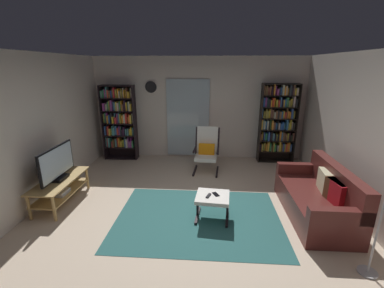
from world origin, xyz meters
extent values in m
plane|color=beige|center=(0.00, 0.00, 0.00)|extent=(7.02, 7.02, 0.00)
cube|color=silver|center=(0.00, 2.90, 1.30)|extent=(5.60, 0.06, 2.60)
cube|color=silver|center=(-2.70, 0.00, 1.30)|extent=(0.06, 6.00, 2.60)
cube|color=silver|center=(2.70, 0.00, 1.30)|extent=(0.06, 6.00, 2.60)
cube|color=silver|center=(-0.27, 2.83, 1.05)|extent=(1.10, 0.01, 2.00)
cube|color=#2B5E5C|center=(0.13, -0.09, 0.00)|extent=(2.63, 1.89, 0.01)
cube|color=tan|center=(-2.34, 0.26, 0.44)|extent=(0.51, 1.25, 0.02)
cube|color=tan|center=(-2.34, 0.26, 0.20)|extent=(0.47, 1.19, 0.02)
cylinder|color=tan|center=(-2.13, -0.31, 0.21)|extent=(0.05, 0.05, 0.43)
cylinder|color=tan|center=(-2.13, 0.83, 0.21)|extent=(0.05, 0.05, 0.43)
cylinder|color=tan|center=(-2.55, -0.31, 0.21)|extent=(0.05, 0.05, 0.43)
cylinder|color=tan|center=(-2.55, 0.83, 0.21)|extent=(0.05, 0.05, 0.43)
cube|color=silver|center=(-2.34, 0.16, 0.25)|extent=(0.31, 0.28, 0.07)
cube|color=black|center=(-2.34, 0.26, 0.47)|extent=(0.20, 0.32, 0.05)
cube|color=black|center=(-2.34, 0.26, 0.78)|extent=(0.04, 0.97, 0.55)
cube|color=silver|center=(-2.32, 0.26, 0.78)|extent=(0.01, 0.91, 0.50)
cube|color=black|center=(-2.43, 2.59, 0.96)|extent=(0.02, 0.30, 1.91)
cube|color=black|center=(-1.61, 2.59, 0.96)|extent=(0.02, 0.30, 1.91)
cube|color=black|center=(-2.02, 2.73, 0.96)|extent=(0.84, 0.02, 1.91)
cube|color=black|center=(-2.02, 2.59, 0.02)|extent=(0.81, 0.28, 0.02)
cube|color=black|center=(-2.02, 2.59, 0.32)|extent=(0.81, 0.28, 0.02)
cube|color=black|center=(-2.02, 2.59, 0.64)|extent=(0.81, 0.28, 0.02)
cube|color=black|center=(-2.02, 2.59, 0.96)|extent=(0.81, 0.28, 0.02)
cube|color=black|center=(-2.02, 2.59, 1.27)|extent=(0.81, 0.28, 0.02)
cube|color=black|center=(-2.02, 2.59, 1.59)|extent=(0.81, 0.28, 0.02)
cube|color=black|center=(-2.02, 2.59, 1.90)|extent=(0.81, 0.28, 0.02)
cube|color=teal|center=(-2.39, 2.58, 0.46)|extent=(0.03, 0.11, 0.27)
cube|color=red|center=(-2.35, 2.59, 0.44)|extent=(0.03, 0.16, 0.23)
cube|color=teal|center=(-2.31, 2.58, 0.45)|extent=(0.04, 0.21, 0.24)
cube|color=#2F7D45|center=(-2.26, 2.59, 0.41)|extent=(0.02, 0.10, 0.17)
cube|color=#C02838|center=(-2.23, 2.58, 0.40)|extent=(0.02, 0.23, 0.15)
cube|color=brown|center=(-2.19, 2.57, 0.43)|extent=(0.03, 0.21, 0.21)
cube|color=#5A9692|center=(-2.15, 2.60, 0.43)|extent=(0.04, 0.13, 0.21)
cube|color=red|center=(-2.09, 2.61, 0.45)|extent=(0.04, 0.13, 0.25)
cube|color=orange|center=(-2.05, 2.60, 0.45)|extent=(0.03, 0.19, 0.25)
cube|color=gold|center=(-2.00, 2.60, 0.40)|extent=(0.04, 0.16, 0.16)
cube|color=olive|center=(-1.95, 2.59, 0.42)|extent=(0.04, 0.12, 0.19)
cube|color=#5D9BA1|center=(-1.91, 2.60, 0.46)|extent=(0.02, 0.11, 0.26)
cube|color=#3B60AC|center=(-1.88, 2.60, 0.43)|extent=(0.03, 0.24, 0.20)
cube|color=beige|center=(-1.84, 2.58, 0.44)|extent=(0.04, 0.22, 0.23)
cube|color=#92488D|center=(-1.80, 2.61, 0.46)|extent=(0.02, 0.23, 0.26)
cube|color=#8D4997|center=(-1.77, 2.59, 0.40)|extent=(0.04, 0.18, 0.15)
cube|color=#9C3193|center=(-1.73, 2.59, 0.46)|extent=(0.02, 0.20, 0.27)
cube|color=#327C47|center=(-1.69, 2.57, 0.42)|extent=(0.04, 0.19, 0.18)
cube|color=#3761B5|center=(-2.39, 2.58, 0.76)|extent=(0.03, 0.16, 0.23)
cube|color=black|center=(-2.35, 2.59, 0.74)|extent=(0.02, 0.18, 0.20)
cube|color=red|center=(-2.31, 2.58, 0.76)|extent=(0.03, 0.17, 0.24)
cube|color=gold|center=(-2.26, 2.58, 0.73)|extent=(0.04, 0.22, 0.18)
cube|color=#989A3E|center=(-2.23, 2.59, 0.73)|extent=(0.02, 0.14, 0.17)
cube|color=teal|center=(-2.19, 2.58, 0.77)|extent=(0.02, 0.16, 0.25)
cube|color=teal|center=(-2.16, 2.59, 0.74)|extent=(0.03, 0.22, 0.20)
cube|color=#3B69AE|center=(-2.12, 2.61, 0.76)|extent=(0.04, 0.13, 0.24)
cube|color=#CF3F30|center=(-2.07, 2.59, 0.74)|extent=(0.04, 0.12, 0.19)
cube|color=purple|center=(-2.02, 2.60, 0.76)|extent=(0.04, 0.14, 0.24)
cube|color=#1E2E30|center=(-1.98, 2.61, 0.77)|extent=(0.03, 0.24, 0.24)
cube|color=#281629|center=(-1.94, 2.59, 0.72)|extent=(0.03, 0.20, 0.16)
cube|color=#2E1833|center=(-1.90, 2.58, 0.76)|extent=(0.04, 0.19, 0.23)
cube|color=teal|center=(-1.85, 2.58, 0.73)|extent=(0.04, 0.13, 0.16)
cube|color=teal|center=(-1.80, 2.57, 0.73)|extent=(0.03, 0.12, 0.17)
cube|color=gold|center=(-1.76, 2.60, 0.72)|extent=(0.04, 0.13, 0.16)
cube|color=yellow|center=(-1.71, 2.59, 0.75)|extent=(0.04, 0.14, 0.22)
cube|color=#56928F|center=(-1.67, 2.59, 0.75)|extent=(0.03, 0.13, 0.20)
cube|color=#979D3C|center=(-2.40, 2.60, 1.08)|extent=(0.03, 0.16, 0.23)
cube|color=#307951|center=(-2.36, 2.60, 1.09)|extent=(0.03, 0.15, 0.25)
cube|color=#903490|center=(-2.32, 2.58, 1.09)|extent=(0.03, 0.13, 0.26)
cube|color=orange|center=(-2.29, 2.57, 1.06)|extent=(0.03, 0.20, 0.19)
cube|color=#3463B3|center=(-2.25, 2.59, 1.07)|extent=(0.03, 0.19, 0.21)
cube|color=#26292A|center=(-2.20, 2.58, 1.09)|extent=(0.04, 0.11, 0.26)
cube|color=gold|center=(-2.16, 2.60, 1.05)|extent=(0.04, 0.22, 0.17)
cube|color=teal|center=(-2.12, 2.60, 1.09)|extent=(0.02, 0.11, 0.25)
cube|color=red|center=(-2.08, 2.57, 1.04)|extent=(0.04, 0.22, 0.16)
cube|color=#924084|center=(-2.04, 2.57, 1.09)|extent=(0.02, 0.18, 0.25)
cube|color=teal|center=(-2.00, 2.59, 1.09)|extent=(0.04, 0.14, 0.26)
cube|color=#9F9029|center=(-1.96, 2.58, 1.09)|extent=(0.03, 0.20, 0.24)
cube|color=orange|center=(-1.91, 2.58, 1.06)|extent=(0.03, 0.15, 0.20)
cube|color=beige|center=(-1.87, 2.58, 1.08)|extent=(0.04, 0.15, 0.23)
cube|color=red|center=(-1.82, 2.59, 1.09)|extent=(0.04, 0.15, 0.26)
cube|color=orange|center=(-1.77, 2.58, 1.05)|extent=(0.03, 0.10, 0.16)
cube|color=red|center=(-1.73, 2.58, 1.08)|extent=(0.03, 0.18, 0.24)
cube|color=gold|center=(-1.70, 2.59, 1.07)|extent=(0.04, 0.23, 0.22)
cube|color=beige|center=(-1.66, 2.60, 1.09)|extent=(0.02, 0.14, 0.25)
cube|color=orange|center=(-2.39, 2.59, 1.36)|extent=(0.03, 0.11, 0.16)
cube|color=#9C3991|center=(-2.35, 2.58, 1.38)|extent=(0.04, 0.24, 0.19)
cube|color=beige|center=(-2.30, 2.59, 1.37)|extent=(0.04, 0.18, 0.17)
cube|color=#3C8451|center=(-2.25, 2.60, 1.39)|extent=(0.04, 0.18, 0.22)
cube|color=olive|center=(-2.21, 2.59, 1.41)|extent=(0.02, 0.22, 0.25)
cube|color=#91408F|center=(-2.17, 2.60, 1.41)|extent=(0.04, 0.22, 0.26)
cube|color=teal|center=(-2.13, 2.59, 1.39)|extent=(0.03, 0.10, 0.22)
cube|color=teal|center=(-2.08, 2.59, 1.38)|extent=(0.04, 0.16, 0.20)
cube|color=gold|center=(-2.04, 2.59, 1.39)|extent=(0.02, 0.21, 0.22)
cube|color=beige|center=(-2.00, 2.58, 1.38)|extent=(0.04, 0.21, 0.20)
cube|color=#388D50|center=(-1.95, 2.58, 1.40)|extent=(0.03, 0.10, 0.24)
cube|color=orange|center=(-1.91, 2.59, 1.41)|extent=(0.03, 0.16, 0.25)
cube|color=brown|center=(-1.87, 2.58, 1.37)|extent=(0.03, 0.24, 0.17)
cube|color=#2A1A2E|center=(-1.83, 2.58, 1.41)|extent=(0.04, 0.12, 0.26)
cube|color=gold|center=(-1.79, 2.61, 1.39)|extent=(0.02, 0.21, 0.22)
cube|color=teal|center=(-1.75, 2.61, 1.39)|extent=(0.03, 0.12, 0.22)
cube|color=beige|center=(-1.71, 2.61, 1.40)|extent=(0.03, 0.24, 0.23)
cube|color=gold|center=(-1.67, 2.60, 1.37)|extent=(0.04, 0.22, 0.17)
cube|color=#5DA08C|center=(-2.39, 2.58, 1.69)|extent=(0.04, 0.18, 0.17)
cube|color=#2C894F|center=(-2.34, 2.60, 1.70)|extent=(0.03, 0.19, 0.20)
cube|color=#993D93|center=(-2.30, 2.61, 1.71)|extent=(0.02, 0.22, 0.21)
cube|color=teal|center=(-2.27, 2.60, 1.73)|extent=(0.02, 0.18, 0.26)
cube|color=red|center=(-2.22, 2.57, 1.70)|extent=(0.03, 0.19, 0.19)
cube|color=brown|center=(-2.19, 2.59, 1.69)|extent=(0.04, 0.21, 0.18)
cube|color=#3055B3|center=(-2.15, 2.59, 1.69)|extent=(0.03, 0.15, 0.17)
cube|color=brown|center=(-2.11, 2.58, 1.71)|extent=(0.04, 0.12, 0.21)
cube|color=red|center=(-2.07, 2.58, 1.73)|extent=(0.03, 0.17, 0.25)
cube|color=olive|center=(-2.03, 2.58, 1.71)|extent=(0.04, 0.13, 0.21)
cube|color=orange|center=(-1.97, 2.59, 1.71)|extent=(0.04, 0.15, 0.23)
cube|color=beige|center=(-1.93, 2.57, 1.68)|extent=(0.02, 0.20, 0.17)
cube|color=#A58F37|center=(-1.89, 2.60, 1.71)|extent=(0.03, 0.16, 0.23)
cube|color=beige|center=(-1.85, 2.60, 1.72)|extent=(0.02, 0.12, 0.25)
cube|color=orange|center=(-1.82, 2.59, 1.70)|extent=(0.02, 0.16, 0.19)
cube|color=gold|center=(-1.79, 2.61, 1.70)|extent=(0.03, 0.11, 0.20)
cube|color=brown|center=(-1.76, 2.60, 1.73)|extent=(0.03, 0.16, 0.25)
cube|color=gold|center=(-1.72, 2.57, 1.68)|extent=(0.03, 0.20, 0.16)
cube|color=gold|center=(-1.69, 2.59, 1.68)|extent=(0.02, 0.18, 0.15)
cube|color=beige|center=(-1.65, 2.60, 1.72)|extent=(0.04, 0.14, 0.24)
cube|color=black|center=(1.55, 2.64, 0.98)|extent=(0.02, 0.30, 1.97)
cube|color=black|center=(2.41, 2.64, 0.98)|extent=(0.02, 0.30, 1.97)
cube|color=black|center=(1.98, 2.78, 0.98)|extent=(0.88, 0.02, 1.97)
cube|color=black|center=(1.98, 2.64, 0.02)|extent=(0.85, 0.28, 0.02)
cube|color=black|center=(1.98, 2.64, 0.28)|extent=(0.85, 0.28, 0.02)
cube|color=black|center=(1.98, 2.64, 0.56)|extent=(0.85, 0.28, 0.02)
cube|color=black|center=(1.98, 2.64, 0.84)|extent=(0.85, 0.28, 0.02)
cube|color=black|center=(1.98, 2.64, 1.12)|extent=(0.85, 0.28, 0.02)
cube|color=black|center=(1.98, 2.64, 1.41)|extent=(0.85, 0.28, 0.02)
cube|color=black|center=(1.98, 2.64, 1.69)|extent=(0.85, 0.28, 0.02)
cube|color=black|center=(1.98, 2.64, 1.95)|extent=(0.85, 0.28, 0.02)
cube|color=#241A2D|center=(1.59, 2.63, 0.38)|extent=(0.04, 0.16, 0.18)
cube|color=gold|center=(1.63, 2.64, 0.38)|extent=(0.02, 0.23, 0.19)
cube|color=#408F41|center=(1.66, 2.66, 0.37)|extent=(0.02, 0.14, 0.17)
cube|color=#A99835|center=(1.70, 2.66, 0.39)|extent=(0.04, 0.13, 0.21)
cube|color=orange|center=(1.74, 2.64, 0.38)|extent=(0.02, 0.15, 0.19)
cube|color=gold|center=(1.78, 2.64, 0.41)|extent=(0.04, 0.19, 0.24)
cube|color=#2D8851|center=(1.84, 2.63, 0.39)|extent=(0.04, 0.14, 0.21)
cube|color=brown|center=(1.87, 2.63, 0.36)|extent=(0.02, 0.21, 0.15)
cube|color=olive|center=(1.91, 2.63, 0.41)|extent=(0.03, 0.23, 0.24)
cube|color=green|center=(1.95, 2.64, 0.38)|extent=(0.04, 0.20, 0.18)
cube|color=#2B1F33|center=(1.99, 2.65, 0.37)|extent=(0.03, 0.12, 0.15)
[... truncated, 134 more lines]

